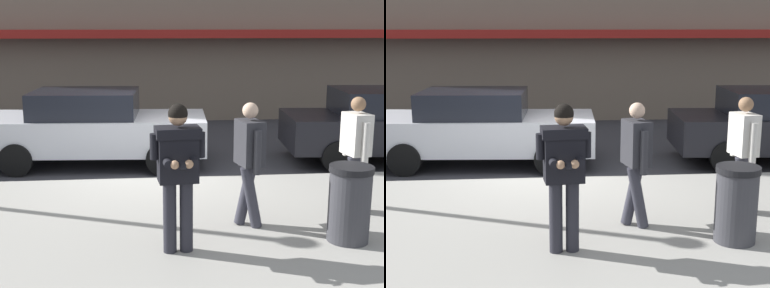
# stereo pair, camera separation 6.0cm
# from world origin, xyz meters

# --- Properties ---
(ground_plane) EXTENTS (80.00, 80.00, 0.00)m
(ground_plane) POSITION_xyz_m (0.00, 0.00, 0.00)
(ground_plane) COLOR #333338
(sidewalk) EXTENTS (32.00, 5.30, 0.14)m
(sidewalk) POSITION_xyz_m (1.00, -2.85, 0.07)
(sidewalk) COLOR #99968E
(sidewalk) RESTS_ON ground
(curb_paint_line) EXTENTS (28.00, 0.12, 0.01)m
(curb_paint_line) POSITION_xyz_m (1.00, 0.05, 0.00)
(curb_paint_line) COLOR silver
(curb_paint_line) RESTS_ON ground
(parked_sedan_mid) EXTENTS (4.61, 2.14, 1.54)m
(parked_sedan_mid) POSITION_xyz_m (-1.26, 1.42, 0.79)
(parked_sedan_mid) COLOR silver
(parked_sedan_mid) RESTS_ON ground
(man_texting_on_phone) EXTENTS (0.65, 0.60, 1.81)m
(man_texting_on_phone) POSITION_xyz_m (0.15, -3.46, 1.25)
(man_texting_on_phone) COLOR #23232B
(man_texting_on_phone) RESTS_ON sidewalk
(pedestrian_in_light_coat) EXTENTS (0.37, 0.59, 1.70)m
(pedestrian_in_light_coat) POSITION_xyz_m (2.80, -2.25, 1.11)
(pedestrian_in_light_coat) COLOR #33333D
(pedestrian_in_light_coat) RESTS_ON sidewalk
(pedestrian_with_bag) EXTENTS (0.39, 0.72, 1.70)m
(pedestrian_with_bag) POSITION_xyz_m (1.15, -2.67, 1.11)
(pedestrian_with_bag) COLOR #33333D
(pedestrian_with_bag) RESTS_ON sidewalk
(trash_bin) EXTENTS (0.55, 0.55, 0.98)m
(trash_bin) POSITION_xyz_m (2.32, -3.32, 0.63)
(trash_bin) COLOR #38383D
(trash_bin) RESTS_ON sidewalk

